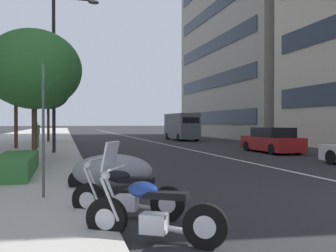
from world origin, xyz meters
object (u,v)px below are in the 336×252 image
Objects in this scene: street_tree_far_plaza at (48,91)px; motorcycle_second_in_row at (126,196)px; delivery_van_ahead at (181,126)px; street_tree_mid_sidewalk at (16,85)px; parking_sign_by_curb at (43,118)px; pedestrian_on_plaza at (36,134)px; motorcycle_mid_row at (112,172)px; car_far_down_avenue at (272,141)px; street_tree_by_lamp_post at (34,70)px; motorcycle_nearest_camera at (151,213)px; street_lamp_with_banners at (60,59)px.

motorcycle_second_in_row is at bearing -174.64° from street_tree_far_plaza.
street_tree_mid_sidewalk is at bearing 123.25° from delivery_van_ahead.
pedestrian_on_plaza is at bearing 4.71° from parking_sign_by_curb.
motorcycle_mid_row is at bearing -60.07° from parking_sign_by_curb.
pedestrian_on_plaza is (-0.07, -1.18, -3.12)m from street_tree_mid_sidewalk.
parking_sign_by_curb is 0.49× the size of street_tree_far_plaza.
motorcycle_mid_row is 14.18m from car_far_down_avenue.
delivery_van_ahead reaches higher than motorcycle_mid_row.
street_tree_by_lamp_post is at bearing 102.12° from car_far_down_avenue.
motorcycle_nearest_camera is 0.35× the size of delivery_van_ahead.
motorcycle_mid_row is 0.75× the size of parking_sign_by_curb.
street_tree_far_plaza reaches higher than car_far_down_avenue.
car_far_down_avenue is 1.54× the size of parking_sign_by_curb.
car_far_down_avenue is (13.41, -10.50, 0.26)m from motorcycle_nearest_camera.
motorcycle_mid_row is 8.12m from street_tree_by_lamp_post.
street_tree_mid_sidewalk reaches higher than motorcycle_second_in_row.
motorcycle_mid_row is at bearing -173.92° from street_tree_far_plaza.
motorcycle_mid_row is at bearing -57.23° from motorcycle_nearest_camera.
parking_sign_by_curb is 8.18m from street_tree_by_lamp_post.
pedestrian_on_plaza is at bearing -49.47° from motorcycle_nearest_camera.
car_far_down_avenue is at bearing -179.19° from delivery_van_ahead.
street_lamp_with_banners is at bearing -13.76° from street_tree_by_lamp_post.
motorcycle_mid_row is 16.16m from street_tree_mid_sidewalk.
car_far_down_avenue is at bearing -97.97° from street_lamp_with_banners.
parking_sign_by_curb is at bearing 154.67° from delivery_van_ahead.
motorcycle_second_in_row is 0.33× the size of street_tree_far_plaza.
motorcycle_second_in_row is 0.23× the size of street_lamp_with_banners.
car_far_down_avenue is 0.82× the size of delivery_van_ahead.
street_tree_mid_sidewalk is 0.89× the size of street_tree_far_plaza.
street_lamp_with_banners is 12.31m from street_tree_far_plaza.
motorcycle_nearest_camera is at bearing -174.65° from street_tree_far_plaza.
street_tree_by_lamp_post is at bearing -179.55° from street_tree_far_plaza.
street_tree_by_lamp_post is at bearing 166.24° from street_lamp_with_banners.
motorcycle_second_in_row is 1.13× the size of pedestrian_on_plaza.
motorcycle_nearest_camera is at bearing 159.86° from delivery_van_ahead.
street_tree_far_plaza is 3.41× the size of pedestrian_on_plaza.
pedestrian_on_plaza is at bearing -66.12° from motorcycle_mid_row.
parking_sign_by_curb is (3.07, 1.64, 1.42)m from motorcycle_nearest_camera.
motorcycle_second_in_row is 26.28m from street_tree_far_plaza.
street_tree_by_lamp_post is (10.93, 2.43, 3.55)m from motorcycle_nearest_camera.
motorcycle_mid_row is (2.51, -0.06, 0.11)m from motorcycle_second_in_row.
street_tree_far_plaza is at bearing -70.86° from motorcycle_mid_row.
motorcycle_second_in_row is at bearing -174.62° from street_lamp_with_banners.
street_tree_far_plaza is (23.34, 2.49, 3.93)m from motorcycle_mid_row.
motorcycle_mid_row is 0.40× the size of delivery_van_ahead.
car_far_down_avenue is 0.81× the size of street_tree_by_lamp_post.
delivery_van_ahead is 17.36m from street_tree_mid_sidewalk.
motorcycle_second_in_row is 0.35× the size of street_tree_by_lamp_post.
car_far_down_avenue reaches higher than motorcycle_second_in_row.
street_tree_by_lamp_post is 1.06× the size of street_tree_mid_sidewalk.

